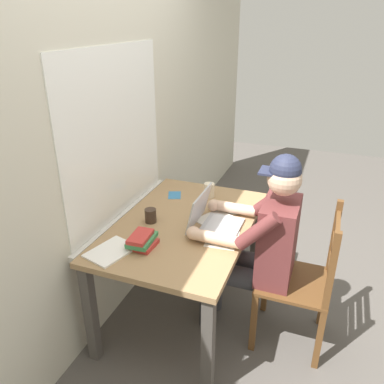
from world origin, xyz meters
TOP-DOWN VIEW (x-y plane):
  - ground_plane at (0.00, 0.00)m, footprint 8.00×8.00m
  - back_wall at (0.00, 0.49)m, footprint 6.00×0.08m
  - desk at (0.00, 0.00)m, footprint 1.24×0.81m
  - seated_person at (0.01, -0.48)m, footprint 0.50×0.60m
  - wooden_chair at (0.01, -0.76)m, footprint 0.42×0.42m
  - laptop at (-0.00, -0.18)m, footprint 0.33×0.28m
  - computer_mouse at (0.23, -0.26)m, footprint 0.06×0.10m
  - coffee_mug_white at (0.42, -0.03)m, footprint 0.11×0.07m
  - coffee_mug_dark at (-0.06, 0.20)m, footprint 0.11×0.07m
  - book_stack_main at (-0.34, 0.12)m, footprint 0.20×0.14m
  - paper_pile_near_laptop at (-0.45, 0.26)m, footprint 0.30×0.25m
  - paper_pile_back_corner at (0.11, -0.16)m, footprint 0.27×0.23m
  - paper_pile_side at (-0.10, -0.28)m, footprint 0.23×0.20m
  - landscape_photo_print at (0.35, 0.22)m, footprint 0.15×0.13m

SIDE VIEW (x-z plane):
  - ground_plane at x=0.00m, z-range 0.00..0.00m
  - wooden_chair at x=0.01m, z-range -0.01..0.91m
  - desk at x=0.00m, z-range 0.26..0.96m
  - seated_person at x=0.01m, z-range 0.06..1.28m
  - landscape_photo_print at x=0.35m, z-range 0.70..0.71m
  - paper_pile_side at x=-0.10m, z-range 0.70..0.71m
  - paper_pile_back_corner at x=0.11m, z-range 0.70..0.71m
  - paper_pile_near_laptop at x=-0.45m, z-range 0.70..0.72m
  - computer_mouse at x=0.23m, z-range 0.70..0.74m
  - book_stack_main at x=-0.34m, z-range 0.70..0.78m
  - coffee_mug_dark at x=-0.06m, z-range 0.70..0.79m
  - coffee_mug_white at x=0.42m, z-range 0.70..0.81m
  - laptop at x=0.00m, z-range 0.64..0.87m
  - back_wall at x=0.00m, z-range 0.00..2.60m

